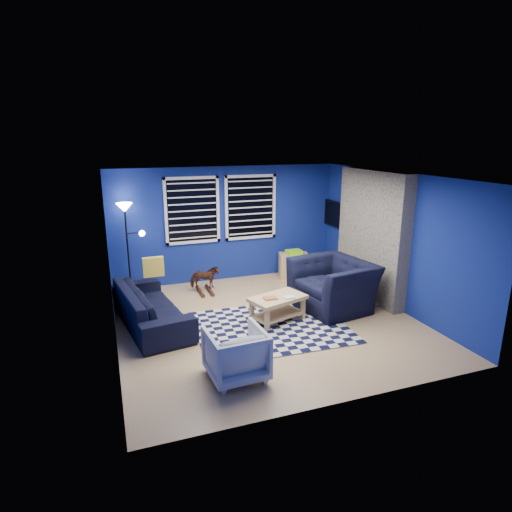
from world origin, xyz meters
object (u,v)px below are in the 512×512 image
(armchair_big, at_px, (333,285))
(cabinet, at_px, (294,265))
(armchair_bent, at_px, (236,354))
(coffee_table, at_px, (278,304))
(tv, at_px, (336,215))
(rocking_horse, at_px, (205,278))
(floor_lamp, at_px, (127,220))
(sofa, at_px, (151,306))

(armchair_big, bearing_deg, cabinet, 168.00)
(armchair_bent, xyz_separation_m, coffee_table, (1.21, 1.47, -0.02))
(tv, distance_m, rocking_horse, 3.32)
(cabinet, xyz_separation_m, floor_lamp, (-3.56, 0.15, 1.24))
(coffee_table, distance_m, floor_lamp, 3.44)
(armchair_bent, relative_size, coffee_table, 0.71)
(sofa, relative_size, armchair_bent, 2.96)
(coffee_table, distance_m, cabinet, 2.50)
(tv, bearing_deg, rocking_horse, -176.02)
(tv, height_order, sofa, tv)
(sofa, relative_size, armchair_big, 1.62)
(rocking_horse, height_order, coffee_table, rocking_horse)
(sofa, bearing_deg, armchair_big, -105.83)
(floor_lamp, bearing_deg, coffee_table, -45.22)
(armchair_bent, distance_m, coffee_table, 1.90)
(armchair_big, xyz_separation_m, cabinet, (0.08, 1.92, -0.17))
(cabinet, bearing_deg, coffee_table, -105.09)
(sofa, bearing_deg, tv, -80.78)
(armchair_big, xyz_separation_m, coffee_table, (-1.20, -0.22, -0.12))
(armchair_big, relative_size, coffee_table, 1.29)
(floor_lamp, bearing_deg, cabinet, -2.38)
(rocking_horse, xyz_separation_m, coffee_table, (0.86, -1.83, 0.01))
(sofa, xyz_separation_m, coffee_table, (2.08, -0.62, 0.00))
(rocking_horse, bearing_deg, tv, -77.15)
(coffee_table, height_order, floor_lamp, floor_lamp)
(armchair_big, height_order, coffee_table, armchair_big)
(armchair_big, bearing_deg, armchair_bent, -64.40)
(sofa, height_order, armchair_bent, armchair_bent)
(sofa, distance_m, cabinet, 3.69)
(tv, bearing_deg, sofa, -161.83)
(tv, relative_size, armchair_big, 0.72)
(tv, relative_size, armchair_bent, 1.32)
(tv, distance_m, coffee_table, 3.24)
(coffee_table, xyz_separation_m, floor_lamp, (-2.27, 2.29, 1.20))
(rocking_horse, bearing_deg, armchair_bent, -177.12)
(armchair_bent, height_order, coffee_table, armchair_bent)
(armchair_big, bearing_deg, rocking_horse, -137.38)
(coffee_table, height_order, cabinet, cabinet)
(armchair_big, distance_m, rocking_horse, 2.62)
(rocking_horse, distance_m, cabinet, 2.17)
(tv, xyz_separation_m, floor_lamp, (-4.55, 0.25, 0.12))
(armchair_bent, xyz_separation_m, cabinet, (2.49, 3.62, -0.07))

